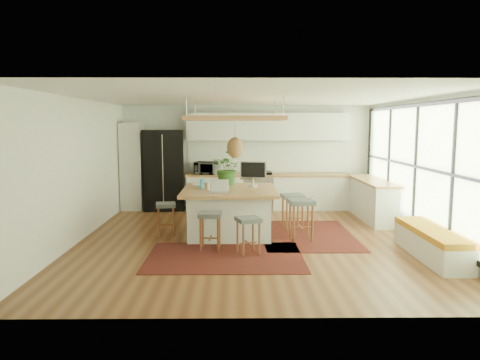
{
  "coord_description": "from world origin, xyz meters",
  "views": [
    {
      "loc": [
        -0.3,
        -8.39,
        2.2
      ],
      "look_at": [
        -0.2,
        0.5,
        1.1
      ],
      "focal_mm": 33.51,
      "sensor_mm": 36.0,
      "label": 1
    }
  ],
  "objects_px": {
    "microwave": "(207,167)",
    "stool_right_front": "(301,222)",
    "island_plant": "(228,171)",
    "stool_near_right": "(248,234)",
    "monitor": "(253,174)",
    "island": "(230,212)",
    "fridge": "(164,174)",
    "stool_right_back": "(292,213)",
    "stool_left_side": "(166,217)",
    "stool_near_left": "(210,230)",
    "laptop": "(220,187)"
  },
  "relations": [
    {
      "from": "stool_near_left",
      "to": "laptop",
      "type": "height_order",
      "value": "laptop"
    },
    {
      "from": "monitor",
      "to": "stool_near_right",
      "type": "bearing_deg",
      "value": -76.01
    },
    {
      "from": "fridge",
      "to": "island",
      "type": "xyz_separation_m",
      "value": [
        1.74,
        -2.76,
        -0.46
      ]
    },
    {
      "from": "island",
      "to": "stool_left_side",
      "type": "distance_m",
      "value": 1.28
    },
    {
      "from": "fridge",
      "to": "microwave",
      "type": "bearing_deg",
      "value": -7.92
    },
    {
      "from": "stool_right_front",
      "to": "stool_right_back",
      "type": "relative_size",
      "value": 1.06
    },
    {
      "from": "stool_right_back",
      "to": "stool_left_side",
      "type": "relative_size",
      "value": 1.15
    },
    {
      "from": "stool_near_right",
      "to": "stool_right_front",
      "type": "relative_size",
      "value": 0.81
    },
    {
      "from": "stool_right_front",
      "to": "fridge",
      "type": "bearing_deg",
      "value": 134.25
    },
    {
      "from": "fridge",
      "to": "monitor",
      "type": "xyz_separation_m",
      "value": [
        2.23,
        -2.4,
        0.26
      ]
    },
    {
      "from": "stool_left_side",
      "to": "island_plant",
      "type": "bearing_deg",
      "value": 27.0
    },
    {
      "from": "laptop",
      "to": "monitor",
      "type": "bearing_deg",
      "value": 47.87
    },
    {
      "from": "island",
      "to": "stool_right_back",
      "type": "bearing_deg",
      "value": 18.6
    },
    {
      "from": "island",
      "to": "fridge",
      "type": "bearing_deg",
      "value": 122.23
    },
    {
      "from": "island",
      "to": "stool_right_front",
      "type": "xyz_separation_m",
      "value": [
        1.37,
        -0.44,
        -0.11
      ]
    },
    {
      "from": "stool_right_back",
      "to": "stool_left_side",
      "type": "distance_m",
      "value": 2.64
    },
    {
      "from": "island",
      "to": "microwave",
      "type": "bearing_deg",
      "value": 102.95
    },
    {
      "from": "stool_right_back",
      "to": "fridge",
      "type": "bearing_deg",
      "value": 142.96
    },
    {
      "from": "stool_near_right",
      "to": "stool_right_back",
      "type": "height_order",
      "value": "stool_right_back"
    },
    {
      "from": "stool_near_right",
      "to": "microwave",
      "type": "relative_size",
      "value": 1.11
    },
    {
      "from": "microwave",
      "to": "stool_right_front",
      "type": "bearing_deg",
      "value": -42.43
    },
    {
      "from": "stool_left_side",
      "to": "island",
      "type": "bearing_deg",
      "value": 0.48
    },
    {
      "from": "stool_right_back",
      "to": "stool_left_side",
      "type": "bearing_deg",
      "value": -170.04
    },
    {
      "from": "stool_right_back",
      "to": "stool_near_right",
      "type": "bearing_deg",
      "value": -118.25
    },
    {
      "from": "stool_near_right",
      "to": "stool_right_front",
      "type": "xyz_separation_m",
      "value": [
        1.04,
        0.96,
        0.0
      ]
    },
    {
      "from": "stool_near_right",
      "to": "stool_right_back",
      "type": "relative_size",
      "value": 0.86
    },
    {
      "from": "island",
      "to": "laptop",
      "type": "relative_size",
      "value": 5.05
    },
    {
      "from": "stool_right_front",
      "to": "stool_right_back",
      "type": "height_order",
      "value": "stool_right_front"
    },
    {
      "from": "microwave",
      "to": "stool_near_left",
      "type": "bearing_deg",
      "value": -70.36
    },
    {
      "from": "stool_near_right",
      "to": "stool_left_side",
      "type": "distance_m",
      "value": 2.12
    },
    {
      "from": "laptop",
      "to": "stool_near_left",
      "type": "bearing_deg",
      "value": -113.17
    },
    {
      "from": "stool_left_side",
      "to": "monitor",
      "type": "relative_size",
      "value": 1.14
    },
    {
      "from": "stool_left_side",
      "to": "island_plant",
      "type": "relative_size",
      "value": 0.89
    },
    {
      "from": "monitor",
      "to": "island_plant",
      "type": "distance_m",
      "value": 0.59
    },
    {
      "from": "stool_near_right",
      "to": "monitor",
      "type": "distance_m",
      "value": 1.95
    },
    {
      "from": "fridge",
      "to": "island_plant",
      "type": "xyz_separation_m",
      "value": [
        1.7,
        -2.14,
        0.29
      ]
    },
    {
      "from": "stool_right_back",
      "to": "island_plant",
      "type": "bearing_deg",
      "value": 172.8
    },
    {
      "from": "stool_right_back",
      "to": "monitor",
      "type": "bearing_deg",
      "value": -174.14
    },
    {
      "from": "stool_right_front",
      "to": "microwave",
      "type": "xyz_separation_m",
      "value": [
        -2.0,
        3.16,
        0.76
      ]
    },
    {
      "from": "island_plant",
      "to": "stool_near_right",
      "type": "bearing_deg",
      "value": -79.44
    },
    {
      "from": "stool_left_side",
      "to": "stool_near_left",
      "type": "bearing_deg",
      "value": -49.06
    },
    {
      "from": "stool_near_left",
      "to": "microwave",
      "type": "relative_size",
      "value": 1.17
    },
    {
      "from": "stool_left_side",
      "to": "laptop",
      "type": "xyz_separation_m",
      "value": [
        1.11,
        -0.53,
        0.7
      ]
    },
    {
      "from": "monitor",
      "to": "island",
      "type": "bearing_deg",
      "value": -124.62
    },
    {
      "from": "monitor",
      "to": "microwave",
      "type": "xyz_separation_m",
      "value": [
        -1.11,
        2.36,
        -0.07
      ]
    },
    {
      "from": "island",
      "to": "stool_near_right",
      "type": "bearing_deg",
      "value": -76.49
    },
    {
      "from": "island",
      "to": "stool_right_front",
      "type": "distance_m",
      "value": 1.45
    },
    {
      "from": "stool_near_right",
      "to": "laptop",
      "type": "bearing_deg",
      "value": 120.3
    },
    {
      "from": "island",
      "to": "stool_right_front",
      "type": "height_order",
      "value": "island"
    },
    {
      "from": "fridge",
      "to": "stool_near_right",
      "type": "xyz_separation_m",
      "value": [
        2.07,
        -4.15,
        -0.57
      ]
    }
  ]
}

